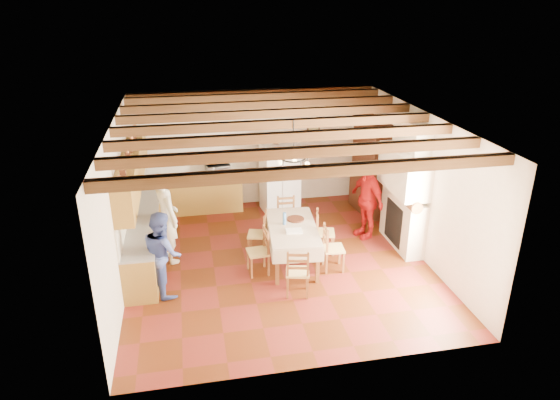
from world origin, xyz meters
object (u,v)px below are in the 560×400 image
object	(u,v)px
chair_right_near	(334,248)
person_man	(167,217)
chair_left_far	(257,234)
person_woman_blue	(163,253)
chair_end_near	(298,271)
chair_left_near	(258,251)
refrigerator	(280,177)
person_woman_red	(367,199)
chair_right_far	(325,232)
microwave	(218,170)
hutch	(371,167)
chair_end_far	(287,218)
dining_table	(292,230)

from	to	relation	value
chair_right_near	person_man	xyz separation A→B (m)	(-3.23, 1.02, 0.49)
chair_left_far	person_woman_blue	size ratio (longest dim) A/B	0.59
chair_end_near	person_man	size ratio (longest dim) A/B	0.49
chair_left_far	chair_left_near	bearing A→B (deg)	6.79
person_woman_blue	refrigerator	bearing A→B (deg)	-62.15
chair_left_far	person_woman_red	world-z (taller)	person_woman_red
chair_left_far	chair_right_far	world-z (taller)	same
microwave	hutch	bearing A→B (deg)	-22.11
hutch	person_woman_red	world-z (taller)	hutch
chair_right_far	chair_end_far	size ratio (longest dim) A/B	1.00
hutch	dining_table	size ratio (longest dim) A/B	1.21
chair_left_far	microwave	world-z (taller)	microwave
chair_end_far	chair_end_near	bearing A→B (deg)	-93.71
chair_left_near	person_woman_blue	size ratio (longest dim) A/B	0.59
chair_end_near	person_man	bearing A→B (deg)	-24.27
chair_right_far	person_woman_blue	xyz separation A→B (m)	(-3.33, -0.92, 0.33)
person_man	chair_end_far	bearing A→B (deg)	-101.79
chair_right_far	chair_right_near	bearing A→B (deg)	-168.53
chair_left_near	person_woman_blue	distance (m)	1.86
chair_left_near	chair_right_near	xyz separation A→B (m)	(1.51, -0.14, 0.00)
hutch	person_man	world-z (taller)	hutch
chair_end_near	person_woman_blue	world-z (taller)	person_woman_blue
dining_table	person_woman_blue	xyz separation A→B (m)	(-2.55, -0.63, 0.07)
refrigerator	chair_right_far	bearing A→B (deg)	-85.20
hutch	microwave	size ratio (longest dim) A/B	4.16
chair_left_far	chair_right_near	distance (m)	1.67
chair_end_near	hutch	bearing A→B (deg)	-115.08
chair_left_far	hutch	bearing A→B (deg)	133.65
chair_left_far	person_woman_blue	world-z (taller)	person_woman_blue
hutch	chair_right_far	world-z (taller)	hutch
chair_right_far	person_man	size ratio (longest dim) A/B	0.49
chair_left_far	chair_end_far	bearing A→B (deg)	144.27
chair_end_far	dining_table	bearing A→B (deg)	-92.93
chair_end_far	microwave	xyz separation A→B (m)	(-1.36, 1.92, 0.58)
hutch	person_man	distance (m)	5.20
chair_left_near	dining_table	bearing A→B (deg)	106.43
chair_right_far	person_woman_blue	bearing A→B (deg)	119.01
dining_table	person_woman_blue	size ratio (longest dim) A/B	1.21
refrigerator	person_woman_blue	size ratio (longest dim) A/B	1.10
chair_end_near	chair_end_far	distance (m)	2.30
chair_left_near	person_woman_red	size ratio (longest dim) A/B	0.53
dining_table	person_man	xyz separation A→B (m)	(-2.48, 0.59, 0.24)
chair_right_near	chair_end_near	bearing A→B (deg)	134.25
microwave	refrigerator	bearing A→B (deg)	-21.28
refrigerator	person_woman_red	bearing A→B (deg)	-55.55
chair_end_near	microwave	xyz separation A→B (m)	(-1.09, 4.21, 0.58)
person_woman_red	microwave	size ratio (longest dim) A/B	3.16
hutch	microwave	xyz separation A→B (m)	(-3.71, 0.85, -0.12)
chair_left_near	chair_end_far	distance (m)	1.65
hutch	chair_end_far	world-z (taller)	hutch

